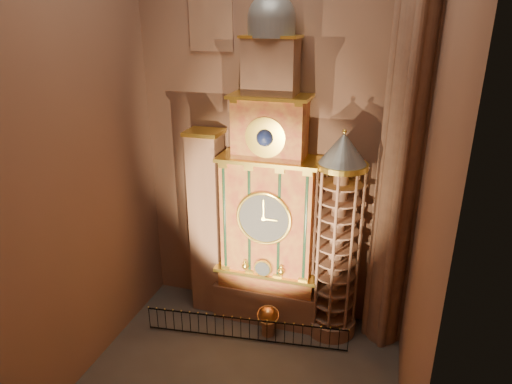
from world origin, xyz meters
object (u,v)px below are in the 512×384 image
(stair_turret, at_px, (337,240))
(celestial_globe, at_px, (268,318))
(iron_railing, at_px, (245,329))
(portrait_tower, at_px, (208,223))
(astronomical_clock, at_px, (269,204))

(stair_turret, height_order, celestial_globe, stair_turret)
(stair_turret, relative_size, iron_railing, 1.06)
(portrait_tower, xyz_separation_m, stair_turret, (6.90, -0.28, 0.12))
(celestial_globe, xyz_separation_m, iron_railing, (-0.98, -0.81, -0.31))
(portrait_tower, relative_size, stair_turret, 0.94)
(portrait_tower, bearing_deg, astronomical_clock, -0.29)
(astronomical_clock, distance_m, portrait_tower, 3.73)
(celestial_globe, bearing_deg, stair_turret, 23.30)
(celestial_globe, bearing_deg, astronomical_clock, 105.21)
(portrait_tower, xyz_separation_m, iron_railing, (2.85, -2.42, -4.46))
(celestial_globe, height_order, iron_railing, celestial_globe)
(celestial_globe, bearing_deg, portrait_tower, 157.30)
(portrait_tower, relative_size, iron_railing, 1.00)
(portrait_tower, bearing_deg, iron_railing, -40.24)
(astronomical_clock, xyz_separation_m, portrait_tower, (-3.40, 0.02, -1.53))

